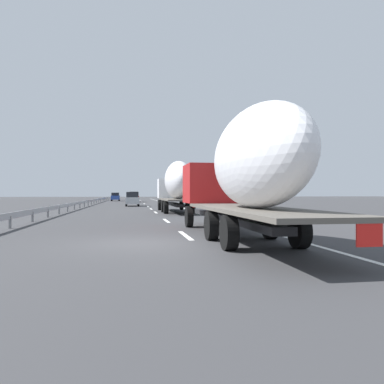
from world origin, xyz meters
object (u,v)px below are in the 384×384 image
car_red_compact (134,197)px  road_sign (179,189)px  car_silver_hatch (132,199)px  truck_trailing (244,170)px  truck_lead (176,184)px  car_blue_sedan (115,197)px  car_black_suv (132,196)px

car_red_compact → road_sign: size_ratio=1.45×
car_silver_hatch → truck_trailing: bearing=-174.1°
truck_trailing → car_silver_hatch: 36.56m
truck_lead → car_silver_hatch: size_ratio=2.93×
car_red_compact → car_silver_hatch: 23.52m
truck_trailing → car_blue_sedan: (69.73, 7.23, -1.57)m
car_black_suv → car_red_compact: bearing=-179.4°
truck_lead → car_red_compact: truck_lead is taller
car_blue_sedan → car_silver_hatch: bearing=-174.0°
truck_trailing → car_silver_hatch: size_ratio=3.41×
truck_lead → car_silver_hatch: (16.66, 3.73, -1.55)m
truck_lead → truck_trailing: (-19.67, 0.00, 0.02)m
truck_trailing → car_blue_sedan: 70.13m
truck_lead → car_black_suv: size_ratio=2.68×
car_blue_sedan → car_silver_hatch: (-33.40, -3.50, 0.01)m
road_sign → car_red_compact: bearing=19.3°
truck_lead → car_black_suv: 73.46m
truck_trailing → car_red_compact: 59.96m
truck_lead → car_red_compact: (40.18, 3.33, -1.49)m
car_silver_hatch → road_sign: bearing=-53.1°
car_black_suv → car_silver_hatch: (-56.69, 0.03, 0.00)m
truck_trailing → car_black_suv: (93.02, 3.70, -1.57)m
truck_lead → truck_trailing: 19.67m
car_blue_sedan → car_black_suv: (23.29, -3.53, 0.00)m
truck_lead → road_sign: (21.79, -3.10, -0.24)m
car_blue_sedan → road_sign: road_sign is taller
truck_trailing → truck_lead: bearing=-0.0°
car_blue_sedan → road_sign: bearing=-159.9°
truck_lead → road_sign: truck_lead is taller
car_red_compact → road_sign: 19.52m
car_red_compact → car_black_suv: (33.17, 0.37, -0.06)m
truck_trailing → car_black_suv: size_ratio=3.12×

